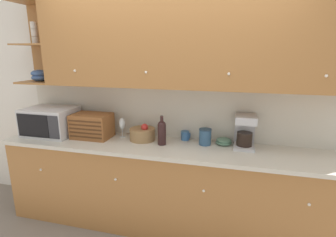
% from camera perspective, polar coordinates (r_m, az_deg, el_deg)
% --- Properties ---
extents(ground_plane, '(24.00, 24.00, 0.00)m').
position_cam_1_polar(ground_plane, '(3.40, 0.93, -19.25)').
color(ground_plane, slate).
extents(wall_back, '(5.90, 0.06, 2.60)m').
position_cam_1_polar(wall_back, '(2.92, 1.17, 2.86)').
color(wall_back, white).
rests_on(wall_back, ground_plane).
extents(counter_unit, '(3.52, 0.62, 0.94)m').
position_cam_1_polar(counter_unit, '(2.91, -0.46, -14.59)').
color(counter_unit, '#A36B38').
rests_on(counter_unit, ground_plane).
extents(backsplash_panel, '(3.50, 0.01, 0.59)m').
position_cam_1_polar(backsplash_panel, '(2.90, 1.00, 1.51)').
color(backsplash_panel, beige).
rests_on(backsplash_panel, counter_unit).
extents(upper_cabinets, '(3.50, 0.38, 0.89)m').
position_cam_1_polar(upper_cabinets, '(2.62, 3.99, 16.37)').
color(upper_cabinets, '#A36B38').
rests_on(upper_cabinets, backsplash_panel).
extents(microwave, '(0.55, 0.42, 0.32)m').
position_cam_1_polar(microwave, '(3.31, -24.21, -0.58)').
color(microwave, silver).
rests_on(microwave, counter_unit).
extents(bread_box, '(0.42, 0.29, 0.27)m').
position_cam_1_polar(bread_box, '(3.04, -16.20, -1.54)').
color(bread_box, brown).
rests_on(bread_box, counter_unit).
extents(wine_glass, '(0.07, 0.07, 0.22)m').
position_cam_1_polar(wine_glass, '(2.96, -9.98, -1.25)').
color(wine_glass, silver).
rests_on(wine_glass, counter_unit).
extents(fruit_basket, '(0.27, 0.27, 0.19)m').
position_cam_1_polar(fruit_basket, '(2.87, -5.57, -3.35)').
color(fruit_basket, '#937047').
rests_on(fruit_basket, counter_unit).
extents(wine_bottle, '(0.09, 0.09, 0.31)m').
position_cam_1_polar(wine_bottle, '(2.70, -1.36, -2.87)').
color(wine_bottle, black).
rests_on(wine_bottle, counter_unit).
extents(mug, '(0.10, 0.09, 0.10)m').
position_cam_1_polar(mug, '(2.87, 3.80, -3.73)').
color(mug, '#38669E').
rests_on(mug, counter_unit).
extents(storage_canister, '(0.13, 0.13, 0.17)m').
position_cam_1_polar(storage_canister, '(2.74, 8.08, -3.95)').
color(storage_canister, '#33567A').
rests_on(storage_canister, counter_unit).
extents(bowl_stack_on_counter, '(0.17, 0.17, 0.07)m').
position_cam_1_polar(bowl_stack_on_counter, '(2.79, 12.06, -4.90)').
color(bowl_stack_on_counter, slate).
rests_on(bowl_stack_on_counter, counter_unit).
extents(coffee_maker, '(0.20, 0.27, 0.34)m').
position_cam_1_polar(coffee_maker, '(2.74, 16.39, -2.49)').
color(coffee_maker, '#B7B7BC').
rests_on(coffee_maker, counter_unit).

